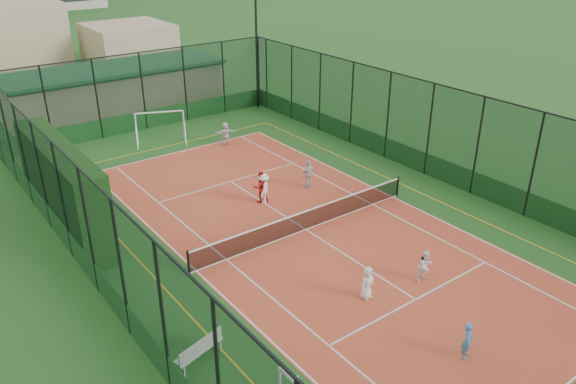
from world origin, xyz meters
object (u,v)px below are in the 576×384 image
Objects in this scene: white_bench at (198,349)px; coach at (261,187)px; child_near_right at (426,266)px; clubhouse at (116,89)px; floodlight_ne at (257,51)px; child_near_mid at (468,341)px; child_far_back at (226,133)px; child_far_left at (264,188)px; child_far_right at (309,174)px; child_near_left at (367,283)px; futsal_goal_far at (160,127)px.

coach is (7.77, 8.02, 0.31)m from white_bench.
white_bench is at bearing 176.44° from child_near_right.
white_bench is at bearing -106.39° from clubhouse.
floodlight_ne is 27.88m from child_near_mid.
child_far_back is (3.67, 20.62, 0.06)m from child_near_mid.
child_far_left is at bearing 30.69° from white_bench.
coach is (-2.91, 0.09, 0.04)m from child_far_right.
child_near_mid is at bearing -49.78° from white_bench.
floodlight_ne is at bearing -117.71° from child_far_right.
white_bench is 18.95m from child_far_back.
child_near_right is 17.11m from child_far_back.
child_far_back is at bearing -138.22° from floodlight_ne.
child_near_left is 0.87× the size of child_far_right.
child_far_back is (-0.22, 7.87, -0.04)m from child_far_right.
child_far_left reaches higher than child_far_right.
child_far_back is (2.97, -2.78, -0.24)m from futsal_goal_far.
child_near_left is at bearing -20.79° from white_bench.
clubhouse is at bearing -77.84° from coach.
child_far_left is 0.17m from coach.
futsal_goal_far is 2.31× the size of child_near_mid.
clubhouse is 8.81× the size of white_bench.
child_far_right is (2.87, -18.58, -0.82)m from clubhouse.
child_far_right is at bearing -49.94° from futsal_goal_far.
child_near_right is (2.19, 3.58, 0.00)m from child_near_mid.
futsal_goal_far is (-0.32, -7.93, -0.62)m from clubhouse.
child_far_right is (10.67, 7.94, 0.27)m from white_bench.
child_near_left is at bearing 35.86° from child_far_left.
child_far_right is (-5.73, -13.18, -3.37)m from floodlight_ne.
coach reaches higher than child_far_right.
child_near_mid is (0.34, -4.10, -0.00)m from child_near_left.
child_near_right is at bearing -21.32° from child_near_left.
floodlight_ne is 5.26× the size of coach.
child_near_mid is 0.82× the size of coach.
child_far_left is at bearing 101.39° from child_near_right.
child_near_left is at bearing -114.50° from floodlight_ne.
clubhouse is at bearing 96.73° from child_near_right.
coach is (-0.08, 0.15, 0.03)m from child_far_left.
child_far_left is at bearing 129.82° from coach.
child_near_left is 1.01× the size of child_near_mid.
child_near_mid is (-9.62, -25.94, -3.47)m from floodlight_ne.
child_near_left is (-1.04, -19.31, -0.30)m from futsal_goal_far.
child_near_right is at bearing 30.18° from child_near_mid.
futsal_goal_far is 2.30× the size of child_near_right.
child_far_left is (1.06, 12.69, 0.11)m from child_near_mid.
floodlight_ne is at bearing -167.75° from child_far_left.
child_far_right is at bearing -113.49° from floodlight_ne.
clubhouse reaches higher than coach.
coach is at bearing -123.39° from floodlight_ne.
child_near_right is 0.86× the size of child_far_left.
floodlight_ne is 23.81m from child_near_right.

